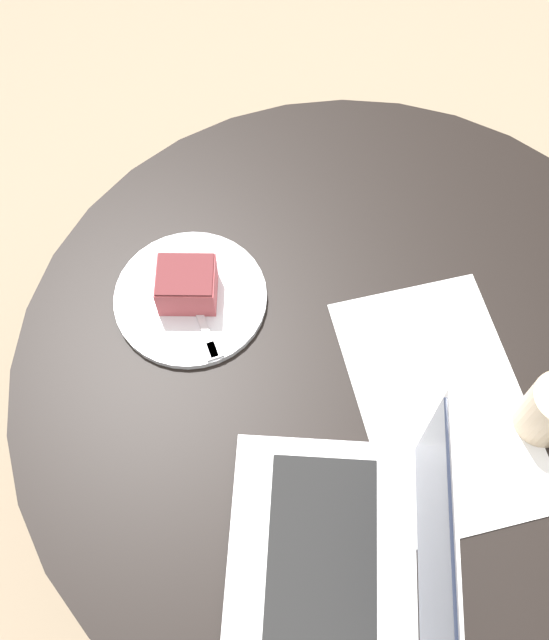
% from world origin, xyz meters
% --- Properties ---
extents(ground_plane, '(12.00, 12.00, 0.00)m').
position_xyz_m(ground_plane, '(0.00, 0.00, 0.00)').
color(ground_plane, gray).
extents(dining_table, '(1.06, 1.06, 0.77)m').
position_xyz_m(dining_table, '(0.00, 0.00, 0.57)').
color(dining_table, black).
rests_on(dining_table, ground_plane).
extents(paper_document, '(0.46, 0.41, 0.00)m').
position_xyz_m(paper_document, '(-0.12, -0.04, 0.77)').
color(paper_document, white).
rests_on(paper_document, dining_table).
extents(plate, '(0.24, 0.24, 0.01)m').
position_xyz_m(plate, '(0.27, 0.10, 0.78)').
color(plate, silver).
rests_on(plate, dining_table).
extents(cake_slice, '(0.12, 0.12, 0.06)m').
position_xyz_m(cake_slice, '(0.27, 0.10, 0.82)').
color(cake_slice, '#B74C51').
rests_on(cake_slice, plate).
extents(fork, '(0.16, 0.09, 0.00)m').
position_xyz_m(fork, '(0.22, 0.12, 0.79)').
color(fork, silver).
rests_on(fork, plate).
extents(laptop, '(0.39, 0.39, 0.23)m').
position_xyz_m(laptop, '(-0.16, 0.22, 0.81)').
color(laptop, silver).
rests_on(laptop, dining_table).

